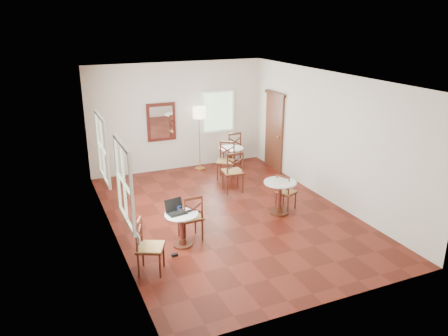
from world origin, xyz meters
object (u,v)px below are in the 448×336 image
at_px(cafe_table_back, 231,157).
at_px(laptop, 175,210).
at_px(chair_near_a, 191,217).
at_px(mouse, 189,211).
at_px(chair_back_b, 226,161).
at_px(chair_near_b, 149,247).
at_px(cafe_table_near, 182,226).
at_px(water_glass, 181,211).
at_px(chair_mid_b, 285,192).
at_px(power_adapter, 175,255).
at_px(chair_back_a, 232,148).
at_px(chair_mid_a, 233,172).
at_px(navy_mug, 179,208).
at_px(cafe_table_mid, 280,194).
at_px(floor_lamp, 199,117).

height_order(cafe_table_back, laptop, laptop).
height_order(chair_near_a, mouse, chair_near_a).
bearing_deg(chair_back_b, mouse, -88.48).
bearing_deg(chair_back_b, chair_near_b, -93.36).
bearing_deg(cafe_table_near, water_glass, -145.29).
xyz_separation_m(chair_near_a, chair_near_b, (-1.04, -0.83, 0.01)).
bearing_deg(chair_near_b, chair_near_a, -25.86).
xyz_separation_m(chair_mid_b, power_adapter, (-2.93, -0.99, -0.40)).
bearing_deg(chair_near_b, power_adapter, -33.17).
relative_size(cafe_table_back, chair_back_a, 0.72).
distance_m(chair_near_a, chair_mid_b, 2.48).
distance_m(chair_mid_a, power_adapter, 3.40).
relative_size(chair_back_a, chair_back_b, 1.01).
bearing_deg(chair_back_b, chair_near_a, -88.91).
distance_m(chair_mid_b, laptop, 2.84).
bearing_deg(navy_mug, chair_near_a, 9.14).
xyz_separation_m(chair_near_b, chair_mid_b, (3.47, 1.32, -0.06)).
bearing_deg(cafe_table_back, chair_mid_a, -112.60).
distance_m(chair_near_b, water_glass, 1.04).
relative_size(chair_mid_a, laptop, 2.64).
bearing_deg(cafe_table_mid, chair_near_a, -171.10).
height_order(cafe_table_near, floor_lamp, floor_lamp).
bearing_deg(cafe_table_near, chair_near_a, 37.24).
height_order(navy_mug, power_adapter, navy_mug).
distance_m(chair_near_a, chair_mid_a, 2.65).
bearing_deg(cafe_table_near, mouse, 4.22).
height_order(floor_lamp, mouse, floor_lamp).
bearing_deg(chair_mid_a, mouse, 54.45).
bearing_deg(chair_near_b, laptop, -18.81).
bearing_deg(water_glass, navy_mug, 82.02).
bearing_deg(chair_near_a, chair_back_b, -127.33).
bearing_deg(cafe_table_near, chair_mid_a, 46.18).
bearing_deg(navy_mug, cafe_table_near, -92.72).
xyz_separation_m(cafe_table_near, chair_back_a, (2.91, 4.06, 0.08)).
relative_size(chair_near_a, water_glass, 9.52).
height_order(chair_near_a, navy_mug, chair_near_a).
bearing_deg(cafe_table_mid, cafe_table_near, -167.83).
xyz_separation_m(cafe_table_mid, chair_near_a, (-2.19, -0.34, 0.01)).
height_order(chair_mid_b, mouse, chair_mid_b).
relative_size(chair_near_a, floor_lamp, 0.53).
bearing_deg(power_adapter, chair_near_a, 45.08).
height_order(chair_mid_a, power_adapter, chair_mid_a).
relative_size(cafe_table_back, mouse, 6.77).
height_order(laptop, mouse, laptop).
distance_m(cafe_table_near, chair_mid_b, 2.75).
height_order(chair_near_b, mouse, chair_near_b).
relative_size(cafe_table_near, navy_mug, 5.58).
relative_size(cafe_table_near, cafe_table_mid, 0.89).
relative_size(chair_near_a, chair_back_a, 0.96).
height_order(chair_near_b, navy_mug, chair_near_b).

